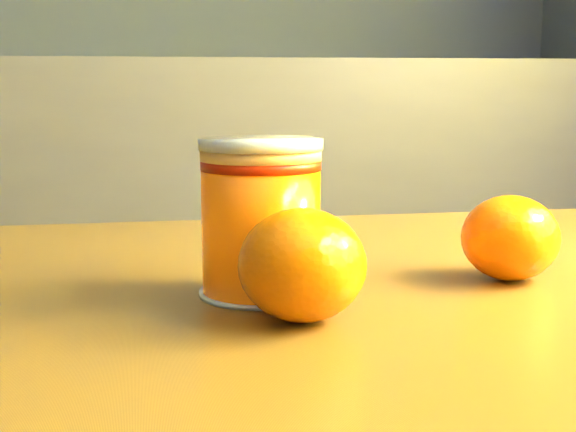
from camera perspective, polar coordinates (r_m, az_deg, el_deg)
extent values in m
cube|color=brown|center=(0.54, 11.64, -7.44)|extent=(0.99, 0.72, 0.04)
cylinder|color=#E85A04|center=(0.52, -1.92, -0.87)|extent=(0.08, 0.08, 0.09)
cylinder|color=#FFBD68|center=(0.51, -1.95, 4.37)|extent=(0.08, 0.08, 0.01)
cylinder|color=silver|center=(0.51, -1.95, 5.04)|extent=(0.08, 0.08, 0.00)
ellipsoid|color=orange|center=(0.46, 1.02, -3.50)|extent=(0.10, 0.10, 0.07)
ellipsoid|color=orange|center=(0.58, 15.52, -1.50)|extent=(0.08, 0.08, 0.06)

